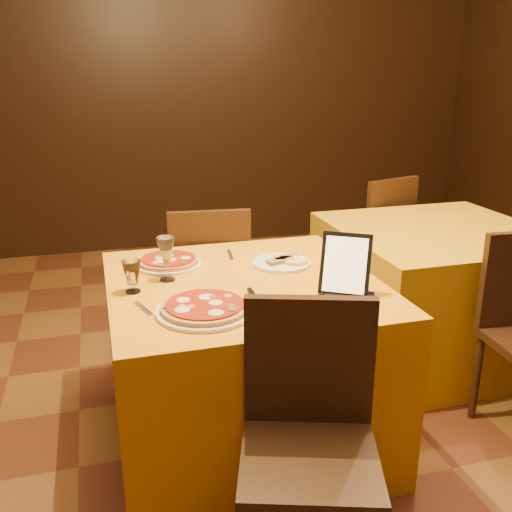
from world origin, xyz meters
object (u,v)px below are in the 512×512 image
object	(u,v)px
chair_main_far	(208,283)
pizza_near	(205,309)
chair_main_near	(309,459)
wine_glass	(166,259)
main_table	(244,361)
tablet	(345,264)
side_table	(434,292)
chair_side_far	(369,239)
pizza_far	(169,262)
water_glass	(132,277)

from	to	relation	value
chair_main_far	pizza_near	size ratio (longest dim) A/B	2.55
chair_main_far	pizza_near	bearing A→B (deg)	84.48
chair_main_near	wine_glass	xyz separation A→B (m)	(-0.30, 0.88, 0.39)
main_table	tablet	xyz separation A→B (m)	(0.35, -0.24, 0.49)
main_table	pizza_near	world-z (taller)	pizza_near
tablet	side_table	bearing A→B (deg)	71.13
chair_side_far	wine_glass	bearing A→B (deg)	21.28
wine_glass	side_table	bearing A→B (deg)	14.17
chair_main_far	pizza_far	distance (m)	0.65
water_glass	pizza_near	bearing A→B (deg)	-49.43
chair_main_near	water_glass	distance (m)	0.97
main_table	pizza_near	bearing A→B (deg)	-127.93
pizza_far	tablet	size ratio (longest dim) A/B	1.22
main_table	chair_side_far	bearing A→B (deg)	46.18
main_table	wine_glass	size ratio (longest dim) A/B	5.79
chair_main_far	main_table	bearing A→B (deg)	95.94
chair_main_near	water_glass	size ratio (longest dim) A/B	7.00
pizza_near	water_glass	bearing A→B (deg)	130.57
main_table	water_glass	world-z (taller)	water_glass
chair_side_far	side_table	bearing A→B (deg)	73.33
main_table	tablet	bearing A→B (deg)	-34.94
chair_main_far	chair_side_far	size ratio (longest dim) A/B	1.00
chair_side_far	water_glass	bearing A→B (deg)	20.85
chair_side_far	tablet	distance (m)	1.84
pizza_near	side_table	bearing A→B (deg)	27.41
chair_main_near	chair_side_far	world-z (taller)	same
main_table	water_glass	xyz separation A→B (m)	(-0.45, -0.00, 0.44)
chair_main_near	chair_main_far	bearing A→B (deg)	108.56
side_table	pizza_near	xyz separation A→B (m)	(-1.46, -0.76, 0.39)
main_table	side_table	xyz separation A→B (m)	(1.25, 0.48, 0.00)
pizza_far	water_glass	bearing A→B (deg)	-122.34
pizza_near	wine_glass	size ratio (longest dim) A/B	1.88
tablet	pizza_near	bearing A→B (deg)	-144.16
main_table	wine_glass	bearing A→B (deg)	162.82
chair_main_near	chair_side_far	distance (m)	2.44
main_table	pizza_near	xyz separation A→B (m)	(-0.21, -0.28, 0.39)
water_glass	side_table	bearing A→B (deg)	15.98
side_table	wine_glass	bearing A→B (deg)	-165.83
main_table	side_table	distance (m)	1.34
chair_main_far	pizza_far	size ratio (longest dim) A/B	3.06
water_glass	wine_glass	bearing A→B (deg)	32.69
water_glass	chair_side_far	bearing A→B (deg)	37.52
main_table	tablet	world-z (taller)	tablet
side_table	chair_main_far	xyz separation A→B (m)	(-1.25, 0.30, 0.08)
chair_main_near	pizza_far	distance (m)	1.14
side_table	main_table	bearing A→B (deg)	-158.82
pizza_near	tablet	bearing A→B (deg)	3.45
pizza_near	water_glass	distance (m)	0.36
main_table	chair_main_far	xyz separation A→B (m)	(-0.00, 0.78, 0.08)
chair_side_far	tablet	size ratio (longest dim) A/B	3.73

